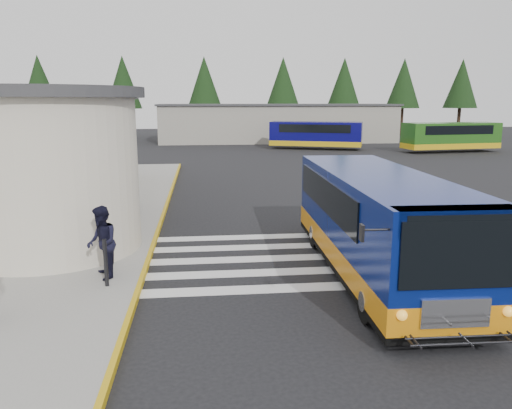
{
  "coord_description": "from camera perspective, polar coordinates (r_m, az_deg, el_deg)",
  "views": [
    {
      "loc": [
        -2.44,
        -14.72,
        4.56
      ],
      "look_at": [
        -0.91,
        -0.5,
        1.58
      ],
      "focal_mm": 35.0,
      "sensor_mm": 36.0,
      "label": 1
    }
  ],
  "objects": [
    {
      "name": "far_bus_b",
      "position": [
        48.66,
        21.39,
        7.34
      ],
      "size": [
        9.02,
        3.62,
        2.26
      ],
      "rotation": [
        0.0,
        0.0,
        1.71
      ],
      "color": "#225516",
      "rests_on": "ground"
    },
    {
      "name": "transit_bus",
      "position": [
        13.53,
        13.7,
        -2.52
      ],
      "size": [
        3.5,
        9.68,
        2.71
      ],
      "rotation": [
        0.0,
        0.0,
        -0.02
      ],
      "color": "navy",
      "rests_on": "ground"
    },
    {
      "name": "bollard",
      "position": [
        12.61,
        -16.8,
        -6.39
      ],
      "size": [
        0.1,
        0.1,
        1.17
      ],
      "primitive_type": "cylinder",
      "color": "black",
      "rests_on": "sidewalk"
    },
    {
      "name": "depot_building",
      "position": [
        57.4,
        2.35,
        9.32
      ],
      "size": [
        26.4,
        8.4,
        4.2
      ],
      "color": "gray",
      "rests_on": "ground"
    },
    {
      "name": "pedestrian_b",
      "position": [
        13.08,
        -17.21,
        -4.2
      ],
      "size": [
        0.94,
        1.07,
        1.85
      ],
      "primitive_type": "imported",
      "rotation": [
        0.0,
        0.0,
        -1.27
      ],
      "color": "black",
      "rests_on": "sidewalk"
    },
    {
      "name": "far_bus_a",
      "position": [
        48.44,
        6.86,
        8.02
      ],
      "size": [
        8.95,
        5.27,
        2.23
      ],
      "rotation": [
        0.0,
        0.0,
        1.22
      ],
      "color": "#090753",
      "rests_on": "ground"
    },
    {
      "name": "ground",
      "position": [
        15.61,
        3.13,
        -5.23
      ],
      "size": [
        140.0,
        140.0,
        0.0
      ],
      "primitive_type": "plane",
      "color": "black",
      "rests_on": "ground"
    },
    {
      "name": "crosswalk",
      "position": [
        14.78,
        1.71,
        -6.18
      ],
      "size": [
        8.0,
        5.35,
        0.01
      ],
      "color": "silver",
      "rests_on": "ground"
    },
    {
      "name": "sidewalk",
      "position": [
        20.34,
        -24.8,
        -2.07
      ],
      "size": [
        10.0,
        34.0,
        0.15
      ],
      "primitive_type": "cube",
      "color": "gray",
      "rests_on": "ground"
    },
    {
      "name": "tree_line",
      "position": [
        65.35,
        1.58,
        13.72
      ],
      "size": [
        58.4,
        4.4,
        10.0
      ],
      "color": "black",
      "rests_on": "ground"
    },
    {
      "name": "curb_strip",
      "position": [
        19.32,
        -10.76,
        -1.84
      ],
      "size": [
        0.12,
        34.0,
        0.16
      ],
      "primitive_type": "cube",
      "color": "gold",
      "rests_on": "ground"
    }
  ]
}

